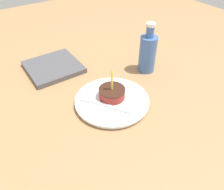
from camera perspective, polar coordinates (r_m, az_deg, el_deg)
ground_plane at (r=0.79m, az=-2.54°, el=-2.99°), size 2.40×2.40×0.04m
plate at (r=0.76m, az=0.00°, el=-1.48°), size 0.26×0.26×0.02m
cake_slice at (r=0.75m, az=-0.01°, el=0.57°), size 0.09×0.09×0.12m
fork at (r=0.74m, az=-2.86°, el=-2.29°), size 0.12×0.17×0.00m
bottle at (r=0.91m, az=9.29°, el=10.89°), size 0.07×0.07×0.20m
marble_board at (r=0.97m, az=-15.06°, el=7.10°), size 0.21×0.21×0.02m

